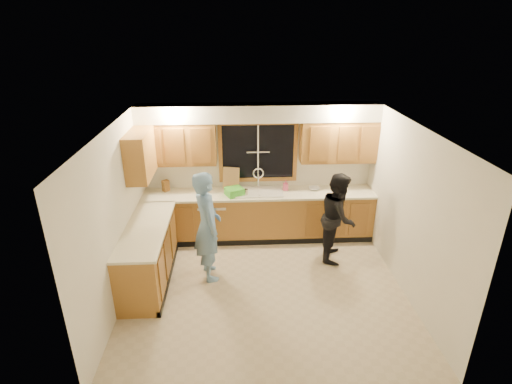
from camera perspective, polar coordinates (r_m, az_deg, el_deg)
floor at (r=6.34m, az=1.28°, el=-13.54°), size 4.20×4.20×0.00m
ceiling at (r=5.24m, az=1.52°, el=8.95°), size 4.20×4.20×0.00m
wall_back at (r=7.42m, az=0.29°, el=3.19°), size 4.20×0.00×4.20m
wall_left at (r=5.91m, az=-19.41°, el=-3.67°), size 0.00×3.80×3.80m
wall_right at (r=6.19m, az=21.18°, el=-2.69°), size 0.00×3.80×3.80m
base_cabinets_back at (r=7.47m, az=0.41°, el=-3.46°), size 4.20×0.60×0.88m
base_cabinets_left at (r=6.51m, az=-15.11°, el=-8.64°), size 0.60×1.90×0.88m
countertop_back at (r=7.26m, az=0.42°, el=-0.26°), size 4.20×0.63×0.04m
countertop_left at (r=6.29m, az=-15.41°, el=-5.07°), size 0.63×1.90×0.04m
upper_cabinets_left at (r=7.15m, az=-11.19°, el=6.80°), size 1.35×0.33×0.75m
upper_cabinets_right at (r=7.31m, az=11.68°, el=7.12°), size 1.35×0.33×0.75m
upper_cabinets_return at (r=6.66m, az=-16.22°, el=5.12°), size 0.33×0.90×0.75m
soffit at (r=6.95m, az=0.39°, el=11.24°), size 4.20×0.35×0.30m
window_frame at (r=7.30m, az=0.29°, el=5.74°), size 1.44×0.03×1.14m
sink at (r=7.29m, az=0.41°, el=-0.45°), size 0.86×0.52×0.57m
dishwasher at (r=7.47m, az=-6.12°, el=-3.83°), size 0.60×0.56×0.82m
stove at (r=6.04m, az=-16.16°, el=-11.39°), size 0.58×0.75×0.90m
man at (r=6.20m, az=-6.95°, el=-4.88°), size 0.59×0.74×1.78m
woman at (r=6.84m, az=11.67°, el=-3.50°), size 0.77×0.88×1.54m
knife_block at (r=7.48m, az=-12.77°, el=0.90°), size 0.15×0.14×0.21m
cutting_board at (r=7.38m, az=-3.59°, el=1.98°), size 0.32×0.18×0.40m
dish_crate at (r=7.13m, az=-3.10°, el=0.04°), size 0.38×0.37×0.14m
soap_bottle at (r=7.35m, az=4.25°, el=0.97°), size 0.09×0.09×0.19m
bowl at (r=7.45m, az=8.30°, el=0.48°), size 0.20×0.20×0.05m
can_left at (r=7.11m, az=-1.45°, el=-0.06°), size 0.07×0.07×0.13m
can_right at (r=7.09m, az=-2.00°, el=-0.21°), size 0.06×0.06×0.11m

